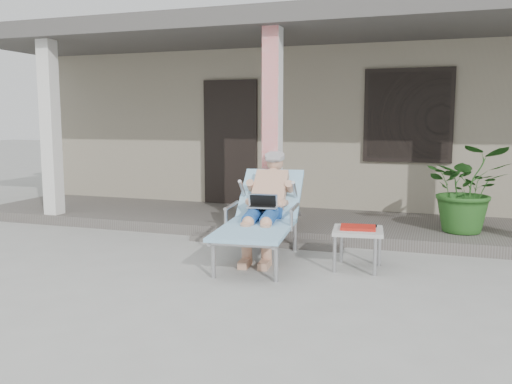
% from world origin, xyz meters
% --- Properties ---
extents(ground, '(60.00, 60.00, 0.00)m').
position_xyz_m(ground, '(0.00, 0.00, 0.00)').
color(ground, '#9E9E99').
rests_on(ground, ground).
extents(house, '(10.40, 5.40, 3.30)m').
position_xyz_m(house, '(0.00, 6.50, 1.67)').
color(house, gray).
rests_on(house, ground).
extents(porch_deck, '(10.00, 2.00, 0.15)m').
position_xyz_m(porch_deck, '(0.00, 3.00, 0.07)').
color(porch_deck, '#605B56').
rests_on(porch_deck, ground).
extents(porch_overhang, '(10.00, 2.30, 2.85)m').
position_xyz_m(porch_overhang, '(0.00, 2.95, 2.79)').
color(porch_overhang, silver).
rests_on(porch_overhang, porch_deck).
extents(porch_step, '(2.00, 0.30, 0.07)m').
position_xyz_m(porch_step, '(0.00, 1.85, 0.04)').
color(porch_step, '#605B56').
rests_on(porch_step, ground).
extents(lounger, '(0.95, 2.03, 1.28)m').
position_xyz_m(lounger, '(0.17, 1.25, 0.79)').
color(lounger, '#B7B7BC').
rests_on(lounger, ground).
extents(side_table, '(0.58, 0.58, 0.47)m').
position_xyz_m(side_table, '(1.29, 1.06, 0.39)').
color(side_table, '#B4B4AF').
rests_on(side_table, ground).
extents(potted_palm, '(1.07, 0.94, 1.13)m').
position_xyz_m(potted_palm, '(2.43, 2.73, 0.72)').
color(potted_palm, '#26591E').
rests_on(potted_palm, porch_deck).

